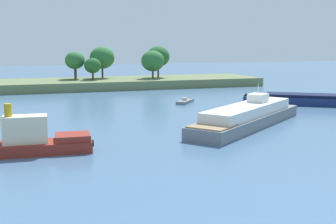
% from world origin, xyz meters
% --- Properties ---
extents(treeline_island, '(83.02, 17.45, 9.72)m').
position_xyz_m(treeline_island, '(-3.92, 86.11, 2.37)').
color(treeline_island, '#66754C').
rests_on(treeline_island, ground).
extents(white_riverboat, '(21.97, 18.41, 5.25)m').
position_xyz_m(white_riverboat, '(8.48, 31.46, 1.29)').
color(white_riverboat, slate).
rests_on(white_riverboat, ground).
extents(small_motorboat, '(4.64, 5.16, 1.02)m').
position_xyz_m(small_motorboat, '(8.67, 54.39, 0.28)').
color(small_motorboat, slate).
rests_on(small_motorboat, ground).
extents(tugboat, '(11.94, 3.89, 4.88)m').
position_xyz_m(tugboat, '(-17.83, 25.64, 1.23)').
color(tugboat, maroon).
rests_on(tugboat, ground).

